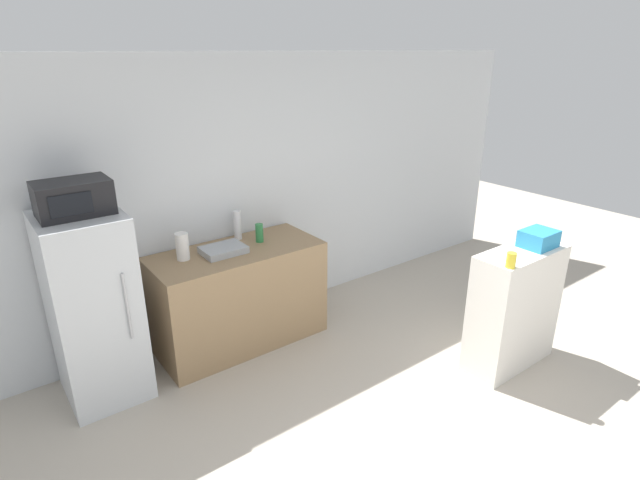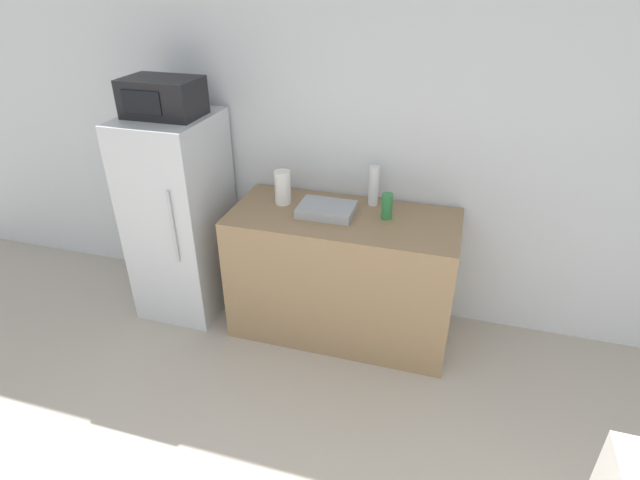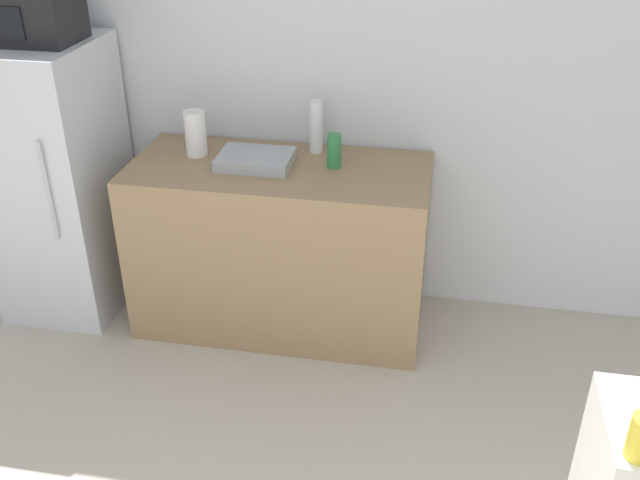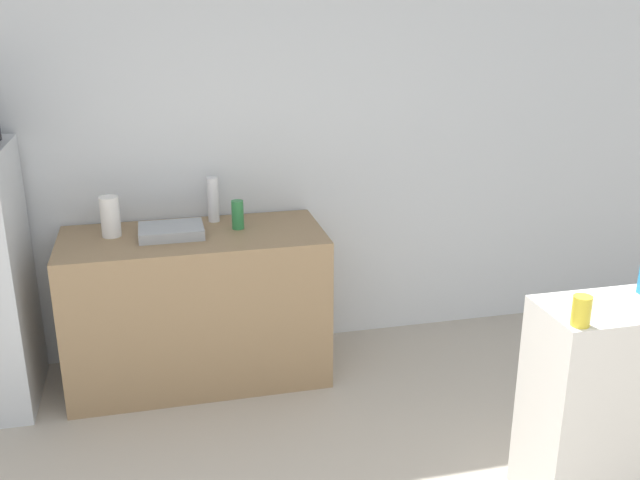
% 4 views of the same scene
% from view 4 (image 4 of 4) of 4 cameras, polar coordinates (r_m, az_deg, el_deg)
% --- Properties ---
extents(wall_back, '(8.00, 0.06, 2.60)m').
position_cam_4_polar(wall_back, '(4.54, -10.45, 6.43)').
color(wall_back, silver).
rests_on(wall_back, ground_plane).
extents(counter, '(1.54, 0.70, 0.93)m').
position_cam_4_polar(counter, '(4.42, -9.83, -5.29)').
color(counter, '#937551').
rests_on(counter, ground_plane).
extents(sink_basin, '(0.37, 0.28, 0.06)m').
position_cam_4_polar(sink_basin, '(4.24, -11.82, 0.71)').
color(sink_basin, '#9EA3A8').
rests_on(sink_basin, counter).
extents(bottle_tall, '(0.07, 0.07, 0.28)m').
position_cam_4_polar(bottle_tall, '(4.45, -8.55, 3.22)').
color(bottle_tall, silver).
rests_on(bottle_tall, counter).
extents(bottle_short, '(0.07, 0.07, 0.17)m').
position_cam_4_polar(bottle_short, '(4.30, -6.60, 2.02)').
color(bottle_short, '#2D7F42').
rests_on(bottle_short, counter).
extents(shelf_cabinet, '(0.87, 0.36, 1.07)m').
position_cam_4_polar(shelf_cabinet, '(3.45, 23.23, -12.75)').
color(shelf_cabinet, white).
rests_on(shelf_cabinet, ground_plane).
extents(jar, '(0.07, 0.07, 0.12)m').
position_cam_4_polar(jar, '(2.89, 20.18, -5.35)').
color(jar, yellow).
rests_on(jar, shelf_cabinet).
extents(paper_towel_roll, '(0.11, 0.11, 0.24)m').
position_cam_4_polar(paper_towel_roll, '(4.30, -16.44, 1.81)').
color(paper_towel_roll, white).
rests_on(paper_towel_roll, counter).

